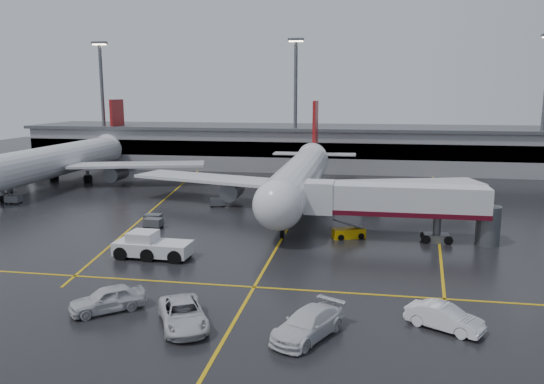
# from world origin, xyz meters

# --- Properties ---
(ground) EXTENTS (220.00, 220.00, 0.00)m
(ground) POSITION_xyz_m (0.00, 0.00, 0.00)
(ground) COLOR black
(ground) RESTS_ON ground
(apron_line_centre) EXTENTS (0.25, 90.00, 0.02)m
(apron_line_centre) POSITION_xyz_m (0.00, 0.00, 0.01)
(apron_line_centre) COLOR gold
(apron_line_centre) RESTS_ON ground
(apron_line_stop) EXTENTS (60.00, 0.25, 0.02)m
(apron_line_stop) POSITION_xyz_m (0.00, -22.00, 0.01)
(apron_line_stop) COLOR gold
(apron_line_stop) RESTS_ON ground
(apron_line_left) EXTENTS (9.99, 69.35, 0.02)m
(apron_line_left) POSITION_xyz_m (-20.00, 10.00, 0.01)
(apron_line_left) COLOR gold
(apron_line_left) RESTS_ON ground
(apron_line_right) EXTENTS (7.57, 69.64, 0.02)m
(apron_line_right) POSITION_xyz_m (18.00, 10.00, 0.01)
(apron_line_right) COLOR gold
(apron_line_right) RESTS_ON ground
(terminal) EXTENTS (122.00, 19.00, 8.60)m
(terminal) POSITION_xyz_m (0.00, 47.93, 4.32)
(terminal) COLOR gray
(terminal) RESTS_ON ground
(light_mast_left) EXTENTS (3.00, 1.20, 25.45)m
(light_mast_left) POSITION_xyz_m (-45.00, 42.00, 14.47)
(light_mast_left) COLOR #595B60
(light_mast_left) RESTS_ON ground
(light_mast_mid) EXTENTS (3.00, 1.20, 25.45)m
(light_mast_mid) POSITION_xyz_m (-5.00, 42.00, 14.47)
(light_mast_mid) COLOR #595B60
(light_mast_mid) RESTS_ON ground
(main_airliner) EXTENTS (48.80, 45.60, 14.10)m
(main_airliner) POSITION_xyz_m (0.00, 9.70, 4.21)
(main_airliner) COLOR silver
(main_airliner) RESTS_ON ground
(second_airliner) EXTENTS (48.80, 45.60, 14.10)m
(second_airliner) POSITION_xyz_m (-42.00, 21.70, 4.21)
(second_airliner) COLOR silver
(second_airliner) RESTS_ON ground
(jet_bridge) EXTENTS (19.90, 3.40, 6.05)m
(jet_bridge) POSITION_xyz_m (11.87, -6.00, 3.93)
(jet_bridge) COLOR silver
(jet_bridge) RESTS_ON ground
(pushback_tractor) EXTENTS (7.26, 3.30, 2.56)m
(pushback_tractor) POSITION_xyz_m (-11.13, -15.92, 1.02)
(pushback_tractor) COLOR silver
(pushback_tractor) RESTS_ON ground
(belt_loader) EXTENTS (3.69, 2.63, 2.15)m
(belt_loader) POSITION_xyz_m (6.98, -5.85, 0.53)
(belt_loader) COLOR #C59307
(belt_loader) RESTS_ON ground
(service_van_a) EXTENTS (5.23, 6.67, 1.68)m
(service_van_a) POSITION_xyz_m (-3.17, -29.85, 0.84)
(service_van_a) COLOR silver
(service_van_a) RESTS_ON ground
(service_van_b) EXTENTS (4.99, 6.51, 1.76)m
(service_van_b) POSITION_xyz_m (5.15, -30.04, 0.88)
(service_van_b) COLOR silver
(service_van_b) RESTS_ON ground
(service_van_c) EXTENTS (5.20, 3.99, 1.64)m
(service_van_c) POSITION_xyz_m (13.83, -27.37, 0.82)
(service_van_c) COLOR white
(service_van_c) RESTS_ON ground
(service_van_d) EXTENTS (5.42, 4.99, 1.80)m
(service_van_d) POSITION_xyz_m (-9.28, -28.35, 0.90)
(service_van_d) COLOR silver
(service_van_d) RESTS_ON ground
(baggage_cart_a) EXTENTS (2.08, 1.43, 1.12)m
(baggage_cart_a) POSITION_xyz_m (-15.27, -5.32, 0.63)
(baggage_cart_a) COLOR #595B60
(baggage_cart_a) RESTS_ON ground
(baggage_cart_b) EXTENTS (2.00, 1.30, 1.12)m
(baggage_cart_b) POSITION_xyz_m (-16.12, -3.29, 0.63)
(baggage_cart_b) COLOR #595B60
(baggage_cart_b) RESTS_ON ground
(baggage_cart_c) EXTENTS (2.30, 1.85, 1.12)m
(baggage_cart_c) POSITION_xyz_m (-11.13, 7.31, 0.63)
(baggage_cart_c) COLOR #595B60
(baggage_cart_c) RESTS_ON ground
(baggage_cart_d) EXTENTS (2.12, 1.50, 1.12)m
(baggage_cart_d) POSITION_xyz_m (-46.34, 11.33, 0.63)
(baggage_cart_d) COLOR #595B60
(baggage_cart_d) RESTS_ON ground
(baggage_cart_e) EXTENTS (2.08, 1.42, 1.12)m
(baggage_cart_e) POSITION_xyz_m (-39.95, 4.45, 0.63)
(baggage_cart_e) COLOR #595B60
(baggage_cart_e) RESTS_ON ground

